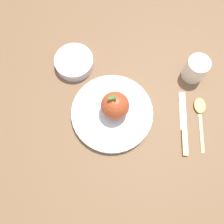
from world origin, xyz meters
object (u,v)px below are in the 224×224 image
at_px(knife, 184,129).
at_px(dinner_plate, 112,113).
at_px(apple, 115,106).
at_px(side_bowl, 74,62).
at_px(cup, 196,68).
at_px(spoon, 200,111).

bearing_deg(knife, dinner_plate, 23.99).
bearing_deg(dinner_plate, apple, -112.71).
relative_size(dinner_plate, knife, 1.39).
xyz_separation_m(side_bowl, cup, (-0.31, -0.18, 0.02)).
height_order(side_bowl, spoon, side_bowl).
xyz_separation_m(cup, spoon, (-0.08, 0.09, -0.04)).
relative_size(apple, cup, 1.21).
bearing_deg(apple, side_bowl, -15.53).
xyz_separation_m(apple, side_bowl, (0.19, -0.05, -0.04)).
bearing_deg(knife, side_bowl, 3.45).
bearing_deg(apple, dinner_plate, 67.29).
distance_m(apple, side_bowl, 0.20).
bearing_deg(cup, knife, 112.99).
distance_m(dinner_plate, side_bowl, 0.20).
distance_m(apple, cup, 0.27).
bearing_deg(knife, apple, 22.14).
height_order(apple, cup, apple).
xyz_separation_m(cup, knife, (-0.07, 0.16, -0.04)).
bearing_deg(side_bowl, dinner_plate, 161.74).
xyz_separation_m(apple, knife, (-0.19, -0.08, -0.05)).
xyz_separation_m(dinner_plate, spoon, (-0.20, -0.16, -0.01)).
height_order(apple, spoon, apple).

